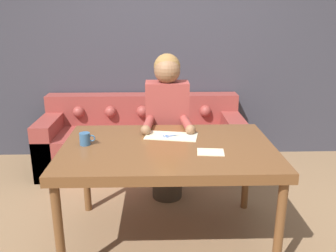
{
  "coord_description": "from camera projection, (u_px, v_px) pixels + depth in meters",
  "views": [
    {
      "loc": [
        -0.08,
        -2.36,
        1.66
      ],
      "look_at": [
        -0.01,
        0.16,
        0.86
      ],
      "focal_mm": 38.0,
      "sensor_mm": 36.0,
      "label": 1
    }
  ],
  "objects": [
    {
      "name": "mug",
      "position": [
        85.0,
        139.0,
        2.54
      ],
      "size": [
        0.11,
        0.08,
        0.09
      ],
      "color": "#335B84",
      "rests_on": "dining_table"
    },
    {
      "name": "pattern_paper_main",
      "position": [
        171.0,
        136.0,
        2.73
      ],
      "size": [
        0.43,
        0.28,
        0.0
      ],
      "color": "beige",
      "rests_on": "dining_table"
    },
    {
      "name": "person",
      "position": [
        167.0,
        127.0,
        3.18
      ],
      "size": [
        0.43,
        0.59,
        1.34
      ],
      "color": "#33281E",
      "rests_on": "ground_plane"
    },
    {
      "name": "ground_plane",
      "position": [
        170.0,
        238.0,
        2.75
      ],
      "size": [
        16.0,
        16.0,
        0.0
      ],
      "primitive_type": "plane",
      "color": "#846647"
    },
    {
      "name": "pattern_paper_offcut",
      "position": [
        211.0,
        152.0,
        2.41
      ],
      "size": [
        0.19,
        0.15,
        0.0
      ],
      "color": "beige",
      "rests_on": "dining_table"
    },
    {
      "name": "wall_back",
      "position": [
        164.0,
        47.0,
        4.09
      ],
      "size": [
        8.0,
        0.06,
        2.6
      ],
      "color": "#383842",
      "rests_on": "ground_plane"
    },
    {
      "name": "dining_table",
      "position": [
        168.0,
        154.0,
        2.56
      ],
      "size": [
        1.51,
        1.0,
        0.76
      ],
      "color": "brown",
      "rests_on": "ground_plane"
    },
    {
      "name": "scissors",
      "position": [
        173.0,
        136.0,
        2.73
      ],
      "size": [
        0.25,
        0.12,
        0.01
      ],
      "color": "silver",
      "rests_on": "dining_table"
    },
    {
      "name": "couch",
      "position": [
        143.0,
        141.0,
        3.99
      ],
      "size": [
        2.19,
        0.8,
        0.78
      ],
      "color": "brown",
      "rests_on": "ground_plane"
    }
  ]
}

